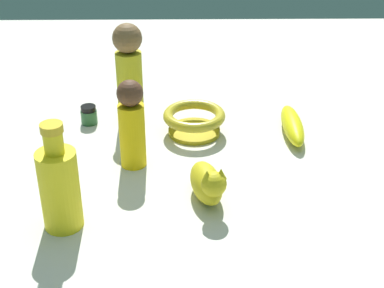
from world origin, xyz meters
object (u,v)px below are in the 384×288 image
(bottle_tall, at_px, (59,186))
(person_figure_adult, at_px, (129,72))
(banana, at_px, (292,125))
(person_figure_child, at_px, (132,125))
(nail_polish_jar, at_px, (89,115))
(cat_figurine, at_px, (208,183))
(bowl, at_px, (194,119))

(bottle_tall, xyz_separation_m, person_figure_adult, (0.41, -0.09, 0.04))
(banana, bearing_deg, person_figure_child, -69.22)
(nail_polish_jar, bearing_deg, cat_figurine, -140.02)
(person_figure_adult, relative_size, cat_figurine, 1.59)
(bowl, relative_size, person_figure_adult, 0.59)
(person_figure_adult, bearing_deg, banana, -100.62)
(bowl, relative_size, cat_figurine, 0.94)
(bowl, height_order, person_figure_adult, person_figure_adult)
(cat_figurine, bearing_deg, banana, -37.95)
(person_figure_child, bearing_deg, bottle_tall, 151.35)
(nail_polish_jar, height_order, banana, same)
(banana, xyz_separation_m, person_figure_adult, (0.07, 0.38, 0.10))
(bowl, xyz_separation_m, person_figure_adult, (0.06, 0.15, 0.09))
(banana, xyz_separation_m, bottle_tall, (-0.34, 0.47, 0.06))
(person_figure_child, bearing_deg, banana, -69.25)
(bowl, distance_m, banana, 0.23)
(nail_polish_jar, distance_m, banana, 0.48)
(bottle_tall, distance_m, person_figure_adult, 0.42)
(nail_polish_jar, xyz_separation_m, bowl, (-0.05, -0.25, 0.01))
(person_figure_adult, bearing_deg, bottle_tall, 167.49)
(bottle_tall, bearing_deg, nail_polish_jar, 1.48)
(cat_figurine, bearing_deg, nail_polish_jar, 39.98)
(nail_polish_jar, height_order, bowl, bowl)
(person_figure_adult, relative_size, person_figure_child, 1.26)
(person_figure_adult, xyz_separation_m, person_figure_child, (-0.21, -0.02, -0.03))
(bottle_tall, xyz_separation_m, person_figure_child, (0.20, -0.11, 0.01))
(nail_polish_jar, distance_m, cat_figurine, 0.42)
(bowl, relative_size, bottle_tall, 0.70)
(banana, height_order, bottle_tall, bottle_tall)
(person_figure_adult, bearing_deg, person_figure_child, -174.49)
(person_figure_adult, height_order, person_figure_child, person_figure_adult)
(person_figure_child, xyz_separation_m, cat_figurine, (-0.13, -0.15, -0.06))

